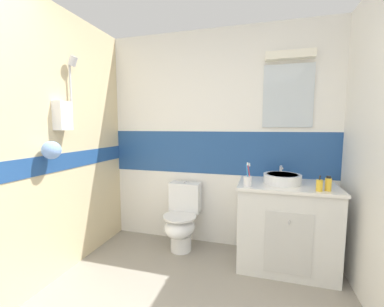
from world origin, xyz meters
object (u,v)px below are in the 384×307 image
Objects in this scene: sink_basin at (282,178)px; lotion_bottle_short at (328,184)px; soap_dispenser at (319,185)px; toilet at (182,219)px; toothbrush_cup at (248,180)px.

lotion_bottle_short is (0.36, -0.20, 0.01)m from sink_basin.
soap_dispenser is at bearing -157.78° from lotion_bottle_short.
toothbrush_cup is (0.74, -0.26, 0.55)m from toilet.
toothbrush_cup is at bearing -19.50° from toilet.
sink_basin reaches higher than lotion_bottle_short.
toothbrush_cup is 0.68m from lotion_bottle_short.
toilet is 5.39× the size of soap_dispenser.
lotion_bottle_short is at bearing 22.22° from soap_dispenser.
soap_dispenser reaches higher than toilet.
lotion_bottle_short is (0.08, 0.03, 0.01)m from soap_dispenser.
soap_dispenser is (1.34, -0.27, 0.55)m from toilet.
sink_basin is 3.05× the size of lotion_bottle_short.
lotion_bottle_short is (0.68, 0.02, 0.01)m from toothbrush_cup.
toilet is 5.79× the size of lotion_bottle_short.
lotion_bottle_short is at bearing -28.46° from sink_basin.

